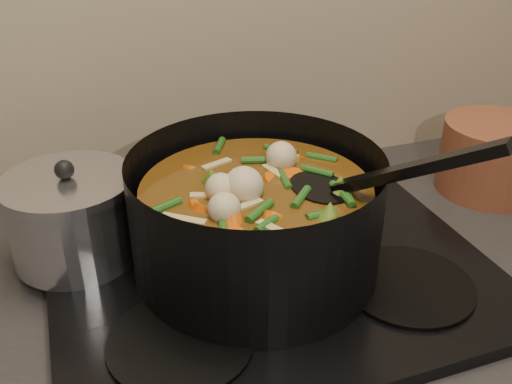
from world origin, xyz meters
name	(u,v)px	position (x,y,z in m)	size (l,w,h in m)	color
stovetop	(266,262)	(0.00, 1.93, 0.92)	(0.62, 0.54, 0.03)	black
stockpot	(257,218)	(-0.02, 1.92, 1.01)	(0.45, 0.45, 0.26)	black
saucepan	(73,217)	(-0.26, 2.03, 0.99)	(0.19, 0.19, 0.15)	silver
terracotta_crock	(492,157)	(0.48, 2.02, 0.98)	(0.19, 0.19, 0.13)	brown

